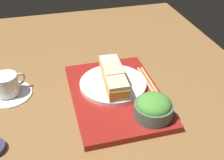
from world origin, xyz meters
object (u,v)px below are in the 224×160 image
sandwich_near (117,88)px  sandwich_middle (113,75)px  sandwich_plate (113,84)px  chopsticks_pair (150,85)px  sandwich_far (110,66)px  salad_bowl (154,107)px  coffee_cup (7,87)px

sandwich_near → sandwich_middle: bearing=-4.8°
sandwich_plate → chopsticks_pair: sandwich_plate is taller
sandwich_far → chopsticks_pair: (-9.95, -11.00, -3.28)cm
sandwich_middle → salad_bowl: size_ratio=0.73×
sandwich_near → sandwich_far: (13.08, -1.10, -0.33)cm
sandwich_middle → sandwich_far: bearing=-4.8°
sandwich_middle → salad_bowl: sandwich_middle is taller
sandwich_plate → sandwich_far: (6.54, -0.55, 2.92)cm
coffee_cup → sandwich_far: bearing=-90.1°
salad_bowl → chopsticks_pair: (13.38, -4.47, -2.72)cm
sandwich_plate → coffee_cup: bearing=78.6°
sandwich_far → sandwich_middle: bearing=175.2°
sandwich_middle → chopsticks_pair: sandwich_middle is taller
sandwich_middle → salad_bowl: 18.26cm
sandwich_plate → sandwich_near: size_ratio=2.79×
coffee_cup → sandwich_middle: bearing=-101.4°
sandwich_middle → coffee_cup: size_ratio=0.54×
sandwich_plate → chopsticks_pair: bearing=-106.5°
sandwich_plate → salad_bowl: salad_bowl is taller
sandwich_plate → sandwich_middle: (0.00, 0.00, 3.47)cm
sandwich_plate → chopsticks_pair: 12.05cm
sandwich_far → chopsticks_pair: bearing=-132.1°
chopsticks_pair → coffee_cup: (10.01, 44.34, 0.69)cm
sandwich_near → chopsticks_pair: 13.01cm
sandwich_middle → sandwich_far: sandwich_middle is taller
sandwich_near → chopsticks_pair: (3.13, -12.10, -3.61)cm
sandwich_middle → coffee_cup: bearing=78.6°
sandwich_plate → coffee_cup: (6.59, 32.79, 0.32)cm
sandwich_near → sandwich_plate: bearing=-4.8°
chopsticks_pair → sandwich_middle: bearing=73.5°
sandwich_far → coffee_cup: sandwich_far is taller
sandwich_far → coffee_cup: size_ratio=0.51×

